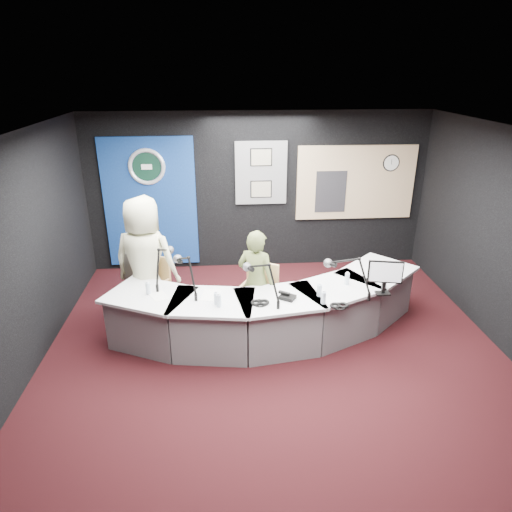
{
  "coord_description": "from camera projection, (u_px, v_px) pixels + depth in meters",
  "views": [
    {
      "loc": [
        -0.62,
        -4.89,
        3.5
      ],
      "look_at": [
        -0.2,
        0.8,
        1.1
      ],
      "focal_mm": 32.0,
      "sensor_mm": 36.0,
      "label": 1
    }
  ],
  "objects": [
    {
      "name": "ground",
      "position": [
        276.0,
        358.0,
        5.89
      ],
      "size": [
        6.0,
        6.0,
        0.0
      ],
      "primitive_type": "plane",
      "color": "black",
      "rests_on": "ground"
    },
    {
      "name": "ceiling",
      "position": [
        281.0,
        136.0,
        4.81
      ],
      "size": [
        6.0,
        6.0,
        0.02
      ],
      "primitive_type": "cube",
      "color": "silver",
      "rests_on": "ground"
    },
    {
      "name": "wall_back",
      "position": [
        258.0,
        192.0,
        8.11
      ],
      "size": [
        6.0,
        0.02,
        2.8
      ],
      "primitive_type": "cube",
      "color": "black",
      "rests_on": "ground"
    },
    {
      "name": "wall_front",
      "position": [
        341.0,
        465.0,
        2.59
      ],
      "size": [
        6.0,
        0.02,
        2.8
      ],
      "primitive_type": "cube",
      "color": "black",
      "rests_on": "ground"
    },
    {
      "name": "wall_left",
      "position": [
        14.0,
        266.0,
        5.14
      ],
      "size": [
        0.02,
        6.0,
        2.8
      ],
      "primitive_type": "cube",
      "color": "black",
      "rests_on": "ground"
    },
    {
      "name": "broadcast_desk",
      "position": [
        268.0,
        311.0,
        6.25
      ],
      "size": [
        4.5,
        1.9,
        0.75
      ],
      "primitive_type": null,
      "color": "silver",
      "rests_on": "ground"
    },
    {
      "name": "backdrop_panel",
      "position": [
        150.0,
        203.0,
        8.01
      ],
      "size": [
        1.6,
        0.05,
        2.3
      ],
      "primitive_type": "cube",
      "color": "navy",
      "rests_on": "wall_back"
    },
    {
      "name": "agency_seal",
      "position": [
        147.0,
        167.0,
        7.72
      ],
      "size": [
        0.63,
        0.07,
        0.63
      ],
      "primitive_type": "torus",
      "rotation": [
        1.57,
        0.0,
        0.0
      ],
      "color": "silver",
      "rests_on": "backdrop_panel"
    },
    {
      "name": "seal_center",
      "position": [
        147.0,
        167.0,
        7.72
      ],
      "size": [
        0.48,
        0.01,
        0.48
      ],
      "primitive_type": "cylinder",
      "rotation": [
        1.57,
        0.0,
        0.0
      ],
      "color": "black",
      "rests_on": "backdrop_panel"
    },
    {
      "name": "pinboard",
      "position": [
        261.0,
        173.0,
        7.95
      ],
      "size": [
        0.9,
        0.04,
        1.1
      ],
      "primitive_type": "cube",
      "color": "slate",
      "rests_on": "wall_back"
    },
    {
      "name": "framed_photo_upper",
      "position": [
        261.0,
        157.0,
        7.81
      ],
      "size": [
        0.34,
        0.02,
        0.27
      ],
      "primitive_type": "cube",
      "color": "gray",
      "rests_on": "pinboard"
    },
    {
      "name": "framed_photo_lower",
      "position": [
        261.0,
        189.0,
        8.03
      ],
      "size": [
        0.34,
        0.02,
        0.27
      ],
      "primitive_type": "cube",
      "color": "gray",
      "rests_on": "pinboard"
    },
    {
      "name": "booth_window_frame",
      "position": [
        356.0,
        183.0,
        8.14
      ],
      "size": [
        2.12,
        0.06,
        1.32
      ],
      "primitive_type": "cube",
      "color": "tan",
      "rests_on": "wall_back"
    },
    {
      "name": "booth_glow",
      "position": [
        356.0,
        183.0,
        8.13
      ],
      "size": [
        2.0,
        0.02,
        1.2
      ],
      "primitive_type": "cube",
      "color": "tan",
      "rests_on": "booth_window_frame"
    },
    {
      "name": "equipment_rack",
      "position": [
        331.0,
        192.0,
        8.14
      ],
      "size": [
        0.55,
        0.02,
        0.75
      ],
      "primitive_type": "cube",
      "color": "black",
      "rests_on": "booth_window_frame"
    },
    {
      "name": "wall_clock",
      "position": [
        391.0,
        163.0,
        8.02
      ],
      "size": [
        0.28,
        0.01,
        0.28
      ],
      "primitive_type": "cylinder",
      "rotation": [
        1.57,
        0.0,
        0.0
      ],
      "color": "white",
      "rests_on": "booth_window_frame"
    },
    {
      "name": "armchair_left",
      "position": [
        148.0,
        288.0,
        6.55
      ],
      "size": [
        0.83,
        0.83,
        1.07
      ],
      "primitive_type": null,
      "rotation": [
        0.0,
        0.0,
        -0.54
      ],
      "color": "tan",
      "rests_on": "ground"
    },
    {
      "name": "armchair_right",
      "position": [
        256.0,
        302.0,
        6.36
      ],
      "size": [
        0.67,
        0.67,
        0.88
      ],
      "primitive_type": null,
      "rotation": [
        0.0,
        0.0,
        -0.49
      ],
      "color": "tan",
      "rests_on": "ground"
    },
    {
      "name": "draped_jacket",
      "position": [
        139.0,
        276.0,
        6.71
      ],
      "size": [
        0.48,
        0.34,
        0.7
      ],
      "primitive_type": "cube",
      "rotation": [
        0.0,
        0.0,
        -0.54
      ],
      "color": "#696359",
      "rests_on": "armchair_left"
    },
    {
      "name": "person_man",
      "position": [
        145.0,
        262.0,
        6.4
      ],
      "size": [
        1.04,
        0.81,
        1.89
      ],
      "primitive_type": "imported",
      "rotation": [
        0.0,
        0.0,
        2.9
      ],
      "color": "beige",
      "rests_on": "ground"
    },
    {
      "name": "person_woman",
      "position": [
        256.0,
        282.0,
        6.24
      ],
      "size": [
        0.65,
        0.58,
        1.5
      ],
      "primitive_type": "imported",
      "rotation": [
        0.0,
        0.0,
        2.64
      ],
      "color": "#586334",
      "rests_on": "ground"
    },
    {
      "name": "computer_monitor",
      "position": [
        385.0,
        272.0,
        5.79
      ],
      "size": [
        0.46,
        0.12,
        0.31
      ],
      "primitive_type": "cube",
      "rotation": [
        0.0,
        0.0,
        -0.19
      ],
      "color": "black",
      "rests_on": "broadcast_desk"
    },
    {
      "name": "desk_phone",
      "position": [
        288.0,
        297.0,
        5.79
      ],
      "size": [
        0.24,
        0.23,
        0.05
      ],
      "primitive_type": "cube",
      "rotation": [
        0.0,
        0.0,
        -0.59
      ],
      "color": "black",
      "rests_on": "broadcast_desk"
    },
    {
      "name": "headphones_near",
      "position": [
        339.0,
        305.0,
        5.6
      ],
      "size": [
        0.2,
        0.2,
        0.03
      ],
      "primitive_type": "torus",
      "color": "black",
      "rests_on": "broadcast_desk"
    },
    {
      "name": "headphones_far",
      "position": [
        260.0,
        302.0,
        5.67
      ],
      "size": [
        0.22,
        0.22,
        0.04
      ],
      "primitive_type": "torus",
      "color": "black",
      "rests_on": "broadcast_desk"
    },
    {
      "name": "paper_stack",
      "position": [
        159.0,
        296.0,
        5.86
      ],
      "size": [
        0.3,
        0.33,
        0.0
      ],
      "primitive_type": "cube",
      "rotation": [
        0.0,
        0.0,
        0.5
      ],
      "color": "white",
      "rests_on": "broadcast_desk"
    },
    {
      "name": "notepad",
      "position": [
        211.0,
        295.0,
        5.88
      ],
      "size": [
        0.28,
        0.35,
        0.0
      ],
      "primitive_type": "cube",
      "rotation": [
        0.0,
        0.0,
        -0.17
      ],
      "color": "white",
      "rests_on": "broadcast_desk"
    },
    {
      "name": "boom_mic_a",
      "position": [
        163.0,
        261.0,
        6.15
      ],
      "size": [
        0.24,
        0.73,
        0.6
      ],
      "primitive_type": null,
      "color": "black",
      "rests_on": "broadcast_desk"
    },
    {
      "name": "boom_mic_b",
      "position": [
        186.0,
        270.0,
        5.89
      ],
      "size": [
        0.37,
        0.69,
        0.6
      ],
      "primitive_type": null,
      "color": "black",
      "rests_on": "broadcast_desk"
    },
    {
      "name": "boom_mic_c",
      "position": [
        262.0,
        278.0,
        5.67
      ],
      "size": [
        0.47,
        0.63,
        0.6
      ],
      "primitive_type": null,
      "color": "black",
      "rests_on": "broadcast_desk"
    },
    {
      "name": "boom_mic_d",
      "position": [
        349.0,
        272.0,
        5.83
      ],
      "size": [
        0.56,
        0.55,
        0.6
      ],
      "primitive_type": null,
      "color": "black",
      "rests_on": "broadcast_desk"
    },
    {
      "name": "water_bottles",
      "position": [
        269.0,
        290.0,
        5.84
      ],
      "size": [
        3.17,
        0.57,
        0.18
      ],
      "primitive_type": null,
      "color": "silver",
      "rests_on": "broadcast_desk"
    }
  ]
}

